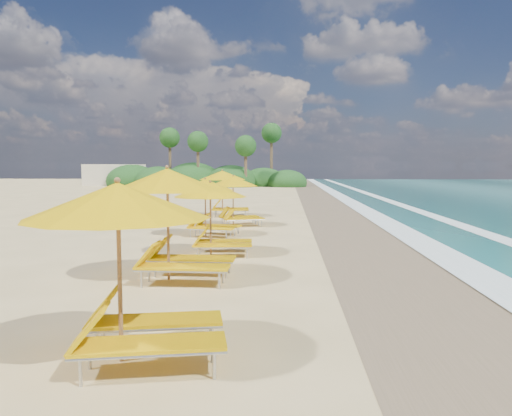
# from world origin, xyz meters

# --- Properties ---
(ground) EXTENTS (160.00, 160.00, 0.00)m
(ground) POSITION_xyz_m (0.00, 0.00, 0.00)
(ground) COLOR #D9BD7F
(ground) RESTS_ON ground
(wet_sand) EXTENTS (4.00, 160.00, 0.01)m
(wet_sand) POSITION_xyz_m (4.00, 0.00, 0.01)
(wet_sand) COLOR #826B4D
(wet_sand) RESTS_ON ground
(surf_foam) EXTENTS (4.00, 160.00, 0.01)m
(surf_foam) POSITION_xyz_m (6.70, 0.00, 0.03)
(surf_foam) COLOR white
(surf_foam) RESTS_ON ground
(station_0) EXTENTS (2.92, 2.79, 2.42)m
(station_0) POSITION_xyz_m (-0.98, -9.60, 1.36)
(station_0) COLOR olive
(station_0) RESTS_ON ground
(station_1) EXTENTS (2.79, 2.58, 2.58)m
(station_1) POSITION_xyz_m (-1.45, -5.07, 1.45)
(station_1) COLOR olive
(station_1) RESTS_ON ground
(station_2) EXTENTS (2.43, 2.27, 2.15)m
(station_2) POSITION_xyz_m (-1.03, -1.87, 1.20)
(station_2) COLOR olive
(station_2) RESTS_ON ground
(station_3) EXTENTS (2.63, 2.53, 2.14)m
(station_3) POSITION_xyz_m (-1.84, 1.91, 1.20)
(station_3) COLOR olive
(station_3) RESTS_ON ground
(station_4) EXTENTS (2.83, 2.79, 2.19)m
(station_4) POSITION_xyz_m (-1.14, 5.00, 1.23)
(station_4) COLOR olive
(station_4) RESTS_ON ground
(station_5) EXTENTS (2.75, 2.59, 2.40)m
(station_5) POSITION_xyz_m (-2.10, 8.85, 1.34)
(station_5) COLOR olive
(station_5) RESTS_ON ground
(treeline) EXTENTS (25.80, 8.80, 9.74)m
(treeline) POSITION_xyz_m (-9.94, 45.51, 1.00)
(treeline) COLOR #163D14
(treeline) RESTS_ON ground
(beach_building) EXTENTS (7.00, 5.00, 2.80)m
(beach_building) POSITION_xyz_m (-22.00, 48.00, 1.40)
(beach_building) COLOR beige
(beach_building) RESTS_ON ground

